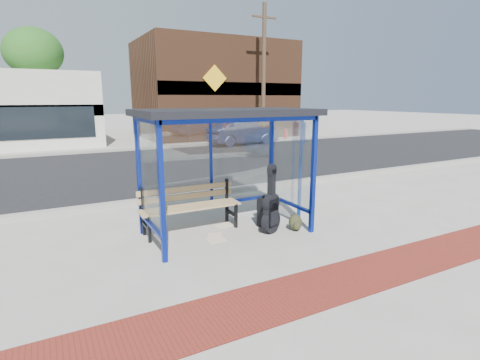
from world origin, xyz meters
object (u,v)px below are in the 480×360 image
guitar_bag (271,210)px  parked_car (243,133)px  backpack (296,223)px  suitcase (267,212)px  bench (190,205)px  fire_hydrant (286,133)px

guitar_bag → parked_car: (6.38, 12.98, 0.21)m
guitar_bag → backpack: 0.62m
suitcase → bench: bearing=147.2°
guitar_bag → suitcase: 0.44m
bench → suitcase: bench is taller
guitar_bag → backpack: (0.52, -0.12, -0.32)m
backpack → fire_hydrant: fire_hydrant is taller
backpack → fire_hydrant: (9.89, 14.60, 0.20)m
bench → guitar_bag: 1.63m
backpack → parked_car: parked_car is taller
fire_hydrant → backpack: bearing=-124.1°
backpack → parked_car: (5.86, 13.10, 0.53)m
bench → parked_car: size_ratio=0.49×
suitcase → fire_hydrant: bearing=39.9°
backpack → fire_hydrant: size_ratio=0.50×
suitcase → parked_car: (6.22, 12.60, 0.37)m
guitar_bag → parked_car: bearing=40.7°
guitar_bag → bench: bearing=123.6°
bench → backpack: 2.17m
suitcase → guitar_bag: bearing=-126.4°
suitcase → fire_hydrant: (10.25, 14.10, 0.05)m
guitar_bag → parked_car: parked_car is taller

